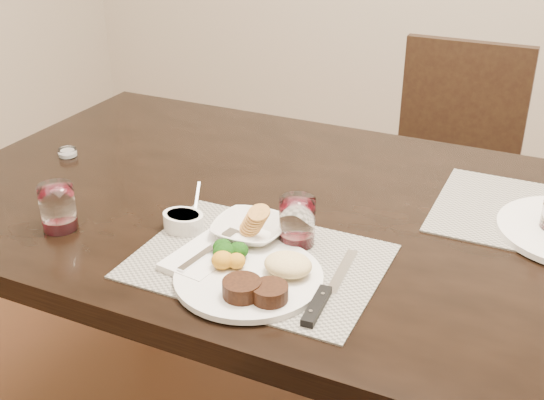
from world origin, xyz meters
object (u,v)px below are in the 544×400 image
at_px(chair_far, 450,164).
at_px(cracker_bowl, 250,229).
at_px(dinner_plate, 254,275).
at_px(wine_glass_near, 297,224).
at_px(steak_knife, 323,297).

relative_size(chair_far, cracker_bowl, 5.94).
distance_m(dinner_plate, wine_glass_near, 0.16).
relative_size(dinner_plate, cracker_bowl, 1.78).
xyz_separation_m(dinner_plate, steak_knife, (0.13, 0.00, -0.01)).
distance_m(steak_knife, wine_glass_near, 0.20).
bearing_deg(steak_knife, dinner_plate, 177.11).
relative_size(chair_far, wine_glass_near, 9.23).
relative_size(dinner_plate, wine_glass_near, 2.77).
xyz_separation_m(steak_knife, wine_glass_near, (-0.12, 0.16, 0.04)).
xyz_separation_m(cracker_bowl, wine_glass_near, (0.09, 0.02, 0.02)).
distance_m(cracker_bowl, wine_glass_near, 0.10).
height_order(dinner_plate, wine_glass_near, wine_glass_near).
bearing_deg(wine_glass_near, dinner_plate, -94.97).
bearing_deg(wine_glass_near, chair_far, 84.78).
xyz_separation_m(chair_far, dinner_plate, (-0.11, -1.26, 0.27)).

